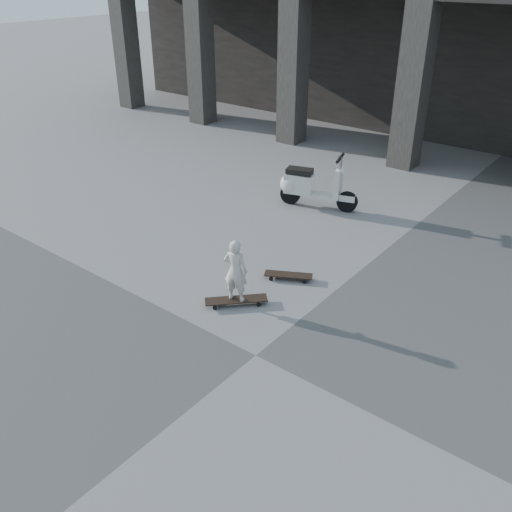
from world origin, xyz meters
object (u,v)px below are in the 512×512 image
Objects in this scene: skateboard_spare at (288,275)px; child at (236,271)px; longboard at (236,300)px; scooter at (306,185)px.

child is at bearing -128.86° from skateboard_spare.
longboard is 0.83× the size of child.
longboard is 0.51× the size of scooter.
longboard is at bearing 136.61° from child.
skateboard_spare is 3.22m from scooter.
longboard is 1.15m from skateboard_spare.
skateboard_spare is (0.20, 1.13, -0.00)m from longboard.
longboard is 4.17m from scooter.
scooter reaches higher than skateboard_spare.
scooter is at bearing 89.83° from skateboard_spare.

